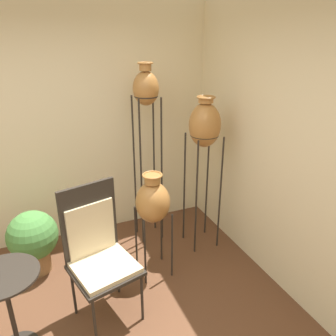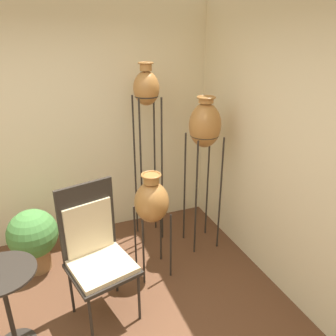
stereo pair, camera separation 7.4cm
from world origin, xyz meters
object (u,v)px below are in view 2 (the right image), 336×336
object	(u,v)px
vase_stand_tall	(146,95)
vase_stand_medium	(205,127)
chair	(96,248)
side_table	(4,294)
vase_stand_short	(152,202)
potted_plant	(33,237)

from	to	relation	value
vase_stand_tall	vase_stand_medium	world-z (taller)	vase_stand_tall
chair	side_table	bearing A→B (deg)	176.71
vase_stand_short	side_table	world-z (taller)	vase_stand_short
vase_stand_tall	side_table	size ratio (longest dim) A/B	2.82
side_table	vase_stand_short	bearing A→B (deg)	18.92
chair	potted_plant	bearing A→B (deg)	108.58
vase_stand_short	chair	world-z (taller)	chair
vase_stand_medium	chair	distance (m)	1.62
chair	potted_plant	size ratio (longest dim) A/B	1.76
vase_stand_short	chair	xyz separation A→B (m)	(-0.61, -0.31, -0.16)
side_table	potted_plant	distance (m)	0.97
side_table	potted_plant	xyz separation A→B (m)	(0.19, 0.94, -0.14)
vase_stand_tall	chair	bearing A→B (deg)	-129.44
vase_stand_short	side_table	bearing A→B (deg)	-161.08
vase_stand_tall	vase_stand_short	size ratio (longest dim) A/B	1.85
vase_stand_tall	vase_stand_short	distance (m)	1.13
chair	side_table	distance (m)	0.73
vase_stand_short	potted_plant	size ratio (longest dim) A/B	1.62
side_table	potted_plant	world-z (taller)	side_table
chair	side_table	xyz separation A→B (m)	(-0.71, -0.14, -0.13)
vase_stand_medium	chair	world-z (taller)	vase_stand_medium
vase_stand_tall	vase_stand_medium	bearing A→B (deg)	-36.52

